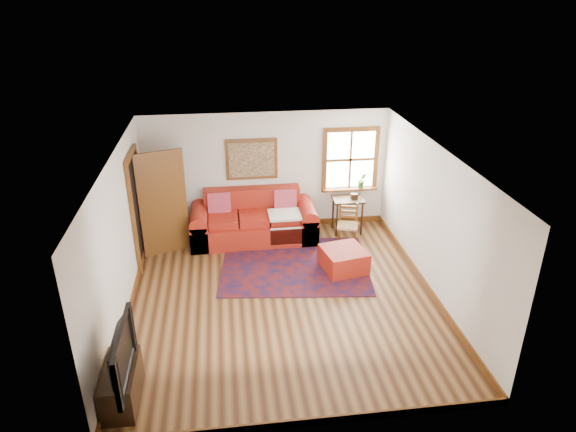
{
  "coord_description": "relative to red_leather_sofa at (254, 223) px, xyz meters",
  "views": [
    {
      "loc": [
        -0.85,
        -7.18,
        4.85
      ],
      "look_at": [
        0.17,
        0.6,
        1.23
      ],
      "focal_mm": 32.0,
      "sensor_mm": 36.0,
      "label": 1
    }
  ],
  "objects": [
    {
      "name": "ground",
      "position": [
        0.32,
        -2.26,
        -0.33
      ],
      "size": [
        5.5,
        5.5,
        0.0
      ],
      "primitive_type": "plane",
      "color": "#422511",
      "rests_on": "ground"
    },
    {
      "name": "persian_rug",
      "position": [
        0.67,
        -1.23,
        -0.32
      ],
      "size": [
        2.91,
        2.44,
        0.02
      ],
      "primitive_type": "cube",
      "rotation": [
        0.0,
        0.0,
        -0.11
      ],
      "color": "#5A120C",
      "rests_on": "ground"
    },
    {
      "name": "red_leather_sofa",
      "position": [
        0.0,
        0.0,
        0.0
      ],
      "size": [
        2.52,
        1.04,
        0.99
      ],
      "color": "#9F2114",
      "rests_on": "ground"
    },
    {
      "name": "media_cabinet",
      "position": [
        -1.96,
        -4.28,
        -0.08
      ],
      "size": [
        0.41,
        0.91,
        0.5
      ],
      "primitive_type": "cube",
      "color": "black",
      "rests_on": "ground"
    },
    {
      "name": "window",
      "position": [
        2.1,
        0.44,
        0.99
      ],
      "size": [
        1.18,
        0.2,
        1.38
      ],
      "color": "white",
      "rests_on": "ground"
    },
    {
      "name": "side_table",
      "position": [
        1.96,
        0.05,
        0.3
      ],
      "size": [
        0.63,
        0.47,
        0.75
      ],
      "color": "black",
      "rests_on": "ground"
    },
    {
      "name": "room_envelope",
      "position": [
        0.32,
        -2.25,
        1.32
      ],
      "size": [
        5.04,
        5.54,
        2.52
      ],
      "color": "silver",
      "rests_on": "ground"
    },
    {
      "name": "ladder_back_chair",
      "position": [
        1.84,
        -0.49,
        0.13
      ],
      "size": [
        0.48,
        0.47,
        0.84
      ],
      "color": "tan",
      "rests_on": "ground"
    },
    {
      "name": "candle_hurricane",
      "position": [
        -1.91,
        -3.87,
        0.26
      ],
      "size": [
        0.12,
        0.12,
        0.18
      ],
      "color": "silver",
      "rests_on": "media_cabinet"
    },
    {
      "name": "framed_artwork",
      "position": [
        0.02,
        0.45,
        1.22
      ],
      "size": [
        1.05,
        0.07,
        0.85
      ],
      "color": "brown",
      "rests_on": "ground"
    },
    {
      "name": "television",
      "position": [
        -1.94,
        -4.43,
        0.51
      ],
      "size": [
        0.15,
        1.17,
        0.67
      ],
      "primitive_type": "imported",
      "rotation": [
        0.0,
        0.0,
        1.57
      ],
      "color": "black",
      "rests_on": "media_cabinet"
    },
    {
      "name": "doorway",
      "position": [
        -1.88,
        -0.48,
        0.74
      ],
      "size": [
        0.89,
        1.08,
        2.14
      ],
      "color": "black",
      "rests_on": "ground"
    },
    {
      "name": "red_ottoman",
      "position": [
        1.53,
        -1.5,
        -0.12
      ],
      "size": [
        0.87,
        0.87,
        0.42
      ],
      "primitive_type": "cube",
      "rotation": [
        0.0,
        0.0,
        0.2
      ],
      "color": "#9F2114",
      "rests_on": "ground"
    }
  ]
}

